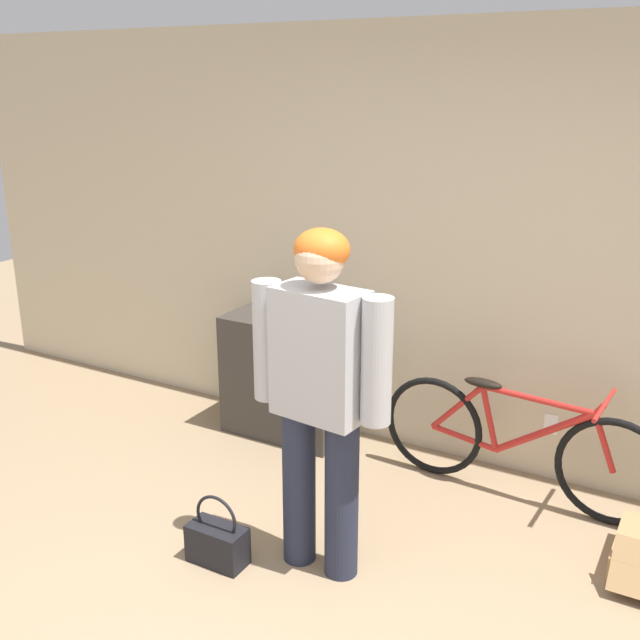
# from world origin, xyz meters

# --- Properties ---
(wall_back) EXTENTS (8.00, 0.07, 2.60)m
(wall_back) POSITION_xyz_m (0.00, 2.35, 1.30)
(wall_back) COLOR beige
(wall_back) RESTS_ON ground_plane
(side_shelf) EXTENTS (0.79, 0.43, 0.80)m
(side_shelf) POSITION_xyz_m (-1.12, 2.09, 0.40)
(side_shelf) COLOR #38332D
(side_shelf) RESTS_ON ground_plane
(person) EXTENTS (0.69, 0.27, 1.66)m
(person) POSITION_xyz_m (-0.21, 0.92, 0.96)
(person) COLOR #23283D
(person) RESTS_ON ground_plane
(bicycle) EXTENTS (1.63, 0.46, 0.68)m
(bicycle) POSITION_xyz_m (0.44, 2.02, 0.33)
(bicycle) COLOR black
(bicycle) RESTS_ON ground_plane
(banana) EXTENTS (0.29, 0.08, 0.03)m
(banana) POSITION_xyz_m (-1.10, 2.12, 0.82)
(banana) COLOR #EAD64C
(banana) RESTS_ON side_shelf
(handbag) EXTENTS (0.29, 0.15, 0.37)m
(handbag) POSITION_xyz_m (-0.66, 0.69, 0.11)
(handbag) COLOR black
(handbag) RESTS_ON ground_plane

